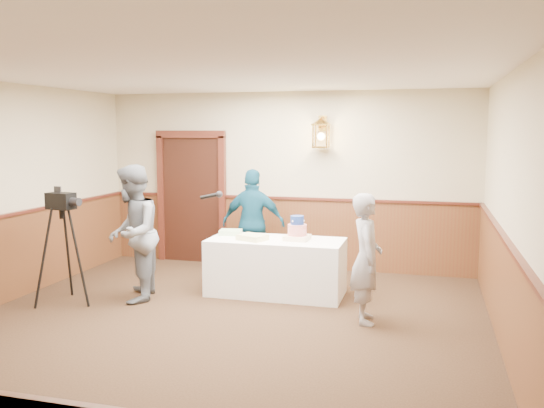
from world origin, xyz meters
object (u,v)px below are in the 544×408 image
Objects in this scene: interviewer at (133,233)px; assistant_p at (253,223)px; baker at (366,258)px; tv_camera_rig at (63,254)px; display_table at (276,267)px; sheet_cake_yellow at (252,237)px; sheet_cake_green at (231,232)px; tiered_cake at (297,230)px.

interviewer reaches higher than assistant_p.
baker is (2.99, -0.06, -0.14)m from interviewer.
tv_camera_rig is (-3.77, -0.30, -0.11)m from baker.
display_table is 1.27× the size of tv_camera_rig.
sheet_cake_yellow reaches higher than sheet_cake_green.
interviewer reaches higher than display_table.
baker is 2.48m from assistant_p.
baker is at bearing -23.63° from sheet_cake_yellow.
sheet_cake_yellow is 1.55m from interviewer.
tiered_cake reaches higher than sheet_cake_yellow.
display_table is 5.44× the size of tiered_cake.
display_table is 1.11× the size of assistant_p.
display_table is at bearing 95.96° from interviewer.
sheet_cake_yellow is at bearing -35.90° from sheet_cake_green.
tv_camera_rig is at bearing 42.58° from assistant_p.
sheet_cake_yellow is at bearing 95.91° from interviewer.
tiered_cake reaches higher than display_table.
baker is (1.28, -0.82, 0.37)m from display_table.
interviewer reaches higher than sheet_cake_green.
display_table is 1.10m from assistant_p.
sheet_cake_green is at bearing 172.46° from tiered_cake.
tv_camera_rig is at bearing -157.43° from tiered_cake.
interviewer is (-1.00, -0.93, 0.10)m from sheet_cake_green.
sheet_cake_yellow is at bearing 54.79° from baker.
sheet_cake_green is 0.21× the size of tv_camera_rig.
tiered_cake is 0.94× the size of sheet_cake_yellow.
sheet_cake_green is 0.68m from assistant_p.
sheet_cake_green is at bearing 52.02° from baker.
tiered_cake is 0.23× the size of tv_camera_rig.
baker is (1.57, -0.69, -0.04)m from sheet_cake_yellow.
baker reaches higher than sheet_cake_green.
interviewer is (-1.98, -0.80, 0.01)m from tiered_cake.
tv_camera_rig is at bearing 82.91° from baker.
display_table is 0.83m from sheet_cake_green.
assistant_p is (1.13, 1.59, -0.07)m from interviewer.
baker is at bearing -32.56° from display_table.
tiered_cake reaches higher than sheet_cake_green.
baker is at bearing -26.40° from sheet_cake_green.
sheet_cake_yellow is 1.72m from baker.
display_table is 0.58m from tiered_cake.
tv_camera_rig is (-1.92, -1.94, -0.17)m from assistant_p.
baker is at bearing 135.54° from assistant_p.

